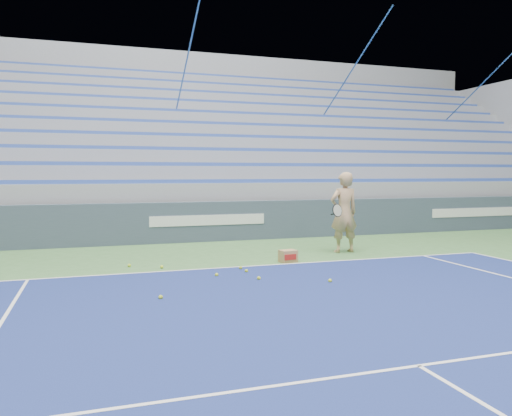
{
  "coord_description": "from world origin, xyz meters",
  "views": [
    {
      "loc": [
        -2.97,
        2.39,
        1.88
      ],
      "look_at": [
        0.28,
        12.38,
        1.15
      ],
      "focal_mm": 35.0,
      "sensor_mm": 36.0,
      "label": 1
    }
  ],
  "objects": [
    {
      "name": "tennis_ball_5",
      "position": [
        -0.87,
        11.16,
        0.03
      ],
      "size": [
        0.07,
        0.07,
        0.07
      ],
      "primitive_type": "sphere",
      "color": "#CADB2C",
      "rests_on": "ground"
    },
    {
      "name": "tennis_ball_4",
      "position": [
        -1.73,
        12.24,
        0.03
      ],
      "size": [
        0.07,
        0.07,
        0.07
      ],
      "primitive_type": "sphere",
      "color": "#CADB2C",
      "rests_on": "ground"
    },
    {
      "name": "tennis_ball_6",
      "position": [
        0.87,
        10.06,
        0.03
      ],
      "size": [
        0.07,
        0.07,
        0.07
      ],
      "primitive_type": "sphere",
      "color": "#CADB2C",
      "rests_on": "ground"
    },
    {
      "name": "tennis_ball_7",
      "position": [
        -2.33,
        12.61,
        0.03
      ],
      "size": [
        0.07,
        0.07,
        0.07
      ],
      "primitive_type": "sphere",
      "color": "#CADB2C",
      "rests_on": "ground"
    },
    {
      "name": "tennis_ball_2",
      "position": [
        -0.27,
        11.66,
        0.03
      ],
      "size": [
        0.07,
        0.07,
        0.07
      ],
      "primitive_type": "sphere",
      "color": "#CADB2C",
      "rests_on": "ground"
    },
    {
      "name": "sponsor_barrier",
      "position": [
        0.0,
        15.88,
        0.55
      ],
      "size": [
        30.0,
        0.32,
        1.1
      ],
      "color": "#3A4859",
      "rests_on": "ground"
    },
    {
      "name": "ball_box",
      "position": [
        0.91,
        12.13,
        0.13
      ],
      "size": [
        0.38,
        0.32,
        0.26
      ],
      "color": "#A58150",
      "rests_on": "ground"
    },
    {
      "name": "bleachers",
      "position": [
        0.0,
        21.6,
        2.36
      ],
      "size": [
        31.0,
        9.15,
        7.3
      ],
      "color": "#95979D",
      "rests_on": "ground"
    },
    {
      "name": "tennis_ball_1",
      "position": [
        -2.06,
        9.81,
        0.03
      ],
      "size": [
        0.07,
        0.07,
        0.07
      ],
      "primitive_type": "sphere",
      "color": "#CADB2C",
      "rests_on": "ground"
    },
    {
      "name": "tennis_ball_3",
      "position": [
        -0.25,
        11.33,
        0.03
      ],
      "size": [
        0.07,
        0.07,
        0.07
      ],
      "primitive_type": "sphere",
      "color": "#CADB2C",
      "rests_on": "ground"
    },
    {
      "name": "tennis_player",
      "position": [
        2.67,
        12.96,
        0.96
      ],
      "size": [
        0.96,
        0.85,
        1.91
      ],
      "color": "tan",
      "rests_on": "ground"
    },
    {
      "name": "tennis_ball_0",
      "position": [
        -0.24,
        10.63,
        0.03
      ],
      "size": [
        0.07,
        0.07,
        0.07
      ],
      "primitive_type": "sphere",
      "color": "#CADB2C",
      "rests_on": "ground"
    }
  ]
}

